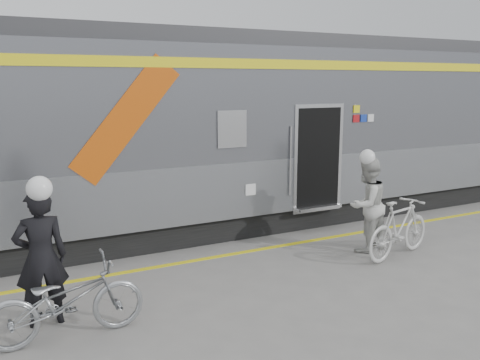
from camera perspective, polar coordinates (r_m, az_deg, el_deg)
ground at (r=7.54m, az=4.34°, el=-13.51°), size 90.00×90.00×0.00m
train at (r=10.85m, az=-5.36°, el=5.29°), size 24.00×3.17×4.10m
safety_strip at (r=9.30m, az=-2.66°, el=-8.61°), size 24.00×0.12×0.01m
man at (r=7.05m, az=-21.45°, el=-8.13°), size 0.67×0.44×1.81m
bicycle_left at (r=6.70m, az=-18.95°, el=-12.70°), size 1.91×0.69×1.00m
woman at (r=9.70m, az=14.03°, el=-2.72°), size 0.98×0.84×1.76m
bicycle_right at (r=9.60m, az=17.45°, el=-5.19°), size 1.84×0.89×1.07m
helmet_man at (r=6.79m, az=-22.07°, el=0.39°), size 0.31×0.31×0.31m
helmet_woman at (r=9.51m, az=14.31°, el=3.26°), size 0.28×0.28×0.28m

